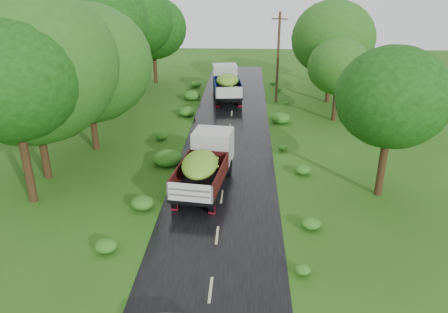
{
  "coord_description": "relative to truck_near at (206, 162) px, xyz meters",
  "views": [
    {
      "loc": [
        1.3,
        -14.23,
        12.07
      ],
      "look_at": [
        0.03,
        9.97,
        1.7
      ],
      "focal_mm": 35.0,
      "sensor_mm": 36.0,
      "label": 1
    }
  ],
  "objects": [
    {
      "name": "road_lines",
      "position": [
        1.01,
        -3.22,
        -1.61
      ],
      "size": [
        0.12,
        69.6,
        0.0
      ],
      "color": "#BFB78C",
      "rests_on": "road"
    },
    {
      "name": "truck_near",
      "position": [
        0.0,
        0.0,
        0.0
      ],
      "size": [
        3.31,
        7.11,
        2.88
      ],
      "rotation": [
        0.0,
        0.0,
        -0.14
      ],
      "color": "black",
      "rests_on": "ground"
    },
    {
      "name": "trees_left",
      "position": [
        -9.41,
        10.93,
        5.28
      ],
      "size": [
        6.05,
        32.27,
        10.05
      ],
      "color": "black",
      "rests_on": "ground"
    },
    {
      "name": "shrubs",
      "position": [
        1.01,
        4.78,
        -1.28
      ],
      "size": [
        11.9,
        44.0,
        0.7
      ],
      "color": "#245D16",
      "rests_on": "ground"
    },
    {
      "name": "trees_right",
      "position": [
        10.4,
        14.73,
        3.88
      ],
      "size": [
        4.54,
        30.36,
        7.95
      ],
      "color": "black",
      "rests_on": "ground"
    },
    {
      "name": "utility_pole",
      "position": [
        5.26,
        18.82,
        2.79
      ],
      "size": [
        1.47,
        0.52,
        8.57
      ],
      "rotation": [
        0.0,
        0.0,
        -0.28
      ],
      "color": "#382616",
      "rests_on": "ground"
    },
    {
      "name": "road",
      "position": [
        1.01,
        -4.22,
        -1.62
      ],
      "size": [
        6.5,
        80.0,
        0.02
      ],
      "primitive_type": "cube",
      "color": "black",
      "rests_on": "ground"
    },
    {
      "name": "ground",
      "position": [
        1.01,
        -9.22,
        -1.63
      ],
      "size": [
        120.0,
        120.0,
        0.0
      ],
      "primitive_type": "plane",
      "color": "#244F11",
      "rests_on": "ground"
    },
    {
      "name": "truck_far",
      "position": [
        0.27,
        19.95,
        0.07
      ],
      "size": [
        3.38,
        7.39,
        3.0
      ],
      "rotation": [
        0.0,
        0.0,
        0.12
      ],
      "color": "black",
      "rests_on": "ground"
    }
  ]
}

